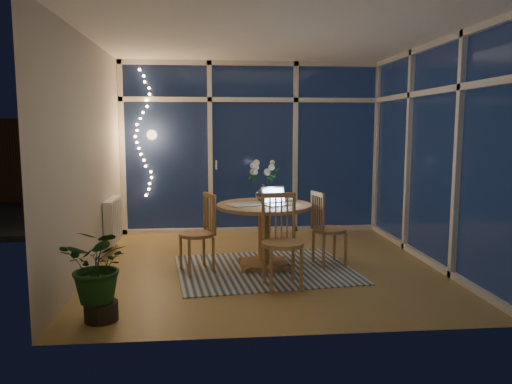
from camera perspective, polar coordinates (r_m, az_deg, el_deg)
floor at (r=5.94m, az=1.32°, el=-8.39°), size 4.00×4.00×0.00m
ceiling at (r=5.79m, az=1.40°, el=17.18°), size 4.00×4.00×0.00m
wall_back at (r=7.71m, az=-0.38°, el=5.06°), size 4.00×0.04×2.60m
wall_front at (r=3.74m, az=4.93°, el=2.54°), size 4.00×0.04×2.60m
wall_left at (r=5.83m, az=-18.59°, el=3.92°), size 0.04×4.00×2.60m
wall_right at (r=6.28m, az=19.87°, el=4.08°), size 0.04×4.00×2.60m
window_wall_back at (r=7.67m, az=-0.35°, el=5.05°), size 4.00×0.10×2.60m
window_wall_right at (r=6.26m, az=19.53°, el=4.09°), size 0.10×4.00×2.60m
radiator at (r=6.80m, az=-16.06°, el=-3.18°), size 0.10×0.70×0.58m
fairy_lights at (r=7.62m, az=-12.85°, el=6.54°), size 0.24×0.10×1.85m
garden_patio at (r=10.87m, az=0.89°, el=-1.46°), size 12.00×6.00×0.10m
garden_fence at (r=11.21m, az=-1.93°, el=3.75°), size 11.00×0.08×1.80m
neighbour_roof at (r=14.22m, az=-1.46°, el=9.77°), size 7.00×3.00×2.20m
garden_shrubs at (r=9.15m, az=-6.13°, el=0.05°), size 0.90×0.90×0.90m
rug at (r=5.76m, az=1.03°, el=-8.81°), size 2.14×1.80×0.01m
dining_table at (r=5.77m, az=0.93°, el=-5.05°), size 1.21×1.21×0.74m
chair_left at (r=5.64m, az=-6.81°, el=-4.60°), size 0.54×0.54×0.89m
chair_right at (r=5.92m, az=8.40°, el=-4.08°), size 0.49×0.49×0.89m
chair_front at (r=5.01m, az=3.07°, el=-5.65°), size 0.49×0.49×0.97m
laptop at (r=5.61m, az=2.56°, el=-0.41°), size 0.38×0.35×0.22m
flower_vase at (r=5.95m, az=0.81°, el=-0.00°), size 0.22×0.22×0.21m
bowl at (r=5.92m, az=3.66°, el=-0.90°), size 0.17×0.17×0.04m
newspapers at (r=5.67m, az=-1.35°, el=-1.39°), size 0.51×0.46×0.01m
phone at (r=5.63m, az=2.41°, el=-1.46°), size 0.13×0.09×0.01m
potted_plant at (r=4.41m, az=-17.41°, el=-9.22°), size 0.64×0.59×0.76m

